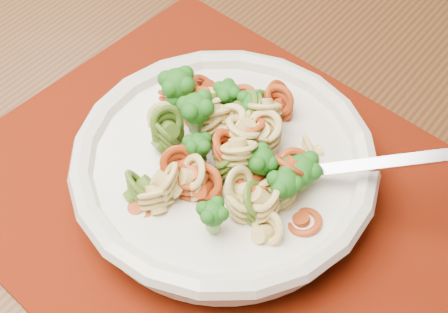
% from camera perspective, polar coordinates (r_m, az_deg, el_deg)
% --- Properties ---
extents(dining_table, '(1.63, 1.24, 0.70)m').
position_cam_1_polar(dining_table, '(0.65, 2.66, -1.67)').
color(dining_table, '#4D3015').
rests_on(dining_table, ground).
extents(placemat, '(0.53, 0.46, 0.00)m').
position_cam_1_polar(placemat, '(0.52, 1.09, -4.37)').
color(placemat, '#561103').
rests_on(placemat, dining_table).
extents(pasta_bowl, '(0.25, 0.25, 0.05)m').
position_cam_1_polar(pasta_bowl, '(0.50, 0.00, -0.78)').
color(pasta_bowl, silver).
rests_on(pasta_bowl, placemat).
extents(pasta_broccoli_heap, '(0.21, 0.21, 0.06)m').
position_cam_1_polar(pasta_broccoli_heap, '(0.49, 0.00, 0.44)').
color(pasta_broccoli_heap, '#E3C870').
rests_on(pasta_broccoli_heap, pasta_bowl).
extents(fork, '(0.18, 0.08, 0.08)m').
position_cam_1_polar(fork, '(0.48, 5.88, -1.63)').
color(fork, silver).
rests_on(fork, pasta_bowl).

